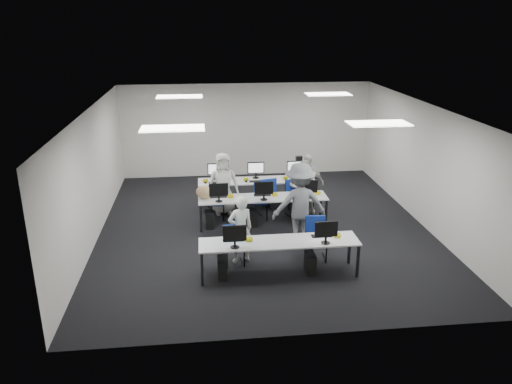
{
  "coord_description": "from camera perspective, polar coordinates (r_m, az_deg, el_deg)",
  "views": [
    {
      "loc": [
        -1.48,
        -11.35,
        4.95
      ],
      "look_at": [
        -0.21,
        -0.16,
        1.0
      ],
      "focal_mm": 35.0,
      "sensor_mm": 36.0,
      "label": 1
    }
  ],
  "objects": [
    {
      "name": "dslr_camera",
      "position": [
        11.18,
        4.94,
        3.87
      ],
      "size": [
        0.15,
        0.19,
        0.1
      ],
      "primitive_type": "cube",
      "rotation": [
        0.0,
        0.0,
        3.2
      ],
      "color": "black",
      "rests_on": "photographer"
    },
    {
      "name": "chair_3",
      "position": [
        12.99,
        0.51,
        -1.76
      ],
      "size": [
        0.54,
        0.56,
        0.88
      ],
      "rotation": [
        0.0,
        0.0,
        -0.25
      ],
      "color": "navy",
      "rests_on": "ground"
    },
    {
      "name": "equipment_front",
      "position": [
        10.13,
        1.57,
        -7.65
      ],
      "size": [
        2.51,
        0.41,
        1.19
      ],
      "color": "#0D65A9",
      "rests_on": "desk_front"
    },
    {
      "name": "student_1",
      "position": [
        13.16,
        5.38,
        0.62
      ],
      "size": [
        0.76,
        0.61,
        1.5
      ],
      "primitive_type": "imported",
      "rotation": [
        0.0,
        0.0,
        3.2
      ],
      "color": "beige",
      "rests_on": "ground"
    },
    {
      "name": "chair_7",
      "position": [
        13.46,
        5.03,
        -1.04
      ],
      "size": [
        0.58,
        0.6,
        0.9
      ],
      "rotation": [
        0.0,
        0.0,
        0.35
      ],
      "color": "navy",
      "rests_on": "ground"
    },
    {
      "name": "chair_1",
      "position": [
        10.9,
        6.82,
        -6.13
      ],
      "size": [
        0.5,
        0.53,
        0.92
      ],
      "rotation": [
        0.0,
        0.0,
        -0.11
      ],
      "color": "navy",
      "rests_on": "ground"
    },
    {
      "name": "ceiling_panels",
      "position": [
        11.61,
        0.97,
        9.58
      ],
      "size": [
        5.2,
        4.6,
        0.02
      ],
      "color": "white",
      "rests_on": "room"
    },
    {
      "name": "chair_5",
      "position": [
        13.22,
        -4.16,
        -1.4
      ],
      "size": [
        0.46,
        0.49,
        0.89
      ],
      "rotation": [
        0.0,
        0.0,
        -0.04
      ],
      "color": "navy",
      "rests_on": "ground"
    },
    {
      "name": "student_3",
      "position": [
        13.2,
        5.76,
        0.91
      ],
      "size": [
        0.95,
        0.4,
        1.61
      ],
      "primitive_type": "imported",
      "rotation": [
        0.0,
        0.0,
        -0.01
      ],
      "color": "beige",
      "rests_on": "ground"
    },
    {
      "name": "desk_mid",
      "position": [
        12.4,
        0.79,
        -0.82
      ],
      "size": [
        3.2,
        0.7,
        0.73
      ],
      "color": "silver",
      "rests_on": "ground"
    },
    {
      "name": "desk_back",
      "position": [
        13.72,
        0.06,
        1.18
      ],
      "size": [
        3.2,
        0.7,
        0.73
      ],
      "color": "silver",
      "rests_on": "ground"
    },
    {
      "name": "handbag",
      "position": [
        12.31,
        -5.95,
        -0.02
      ],
      "size": [
        0.45,
        0.34,
        0.33
      ],
      "primitive_type": "ellipsoid",
      "rotation": [
        0.0,
        0.0,
        -0.22
      ],
      "color": "#AB7C58",
      "rests_on": "desk_mid"
    },
    {
      "name": "student_0",
      "position": [
        10.5,
        -1.79,
        -4.29
      ],
      "size": [
        0.62,
        0.49,
        1.49
      ],
      "primitive_type": "imported",
      "rotation": [
        0.0,
        0.0,
        3.41
      ],
      "color": "beige",
      "rests_on": "ground"
    },
    {
      "name": "desk_front",
      "position": [
        10.03,
        2.66,
        -5.9
      ],
      "size": [
        3.2,
        0.7,
        0.73
      ],
      "color": "silver",
      "rests_on": "ground"
    },
    {
      "name": "room",
      "position": [
        11.96,
        0.93,
        2.55
      ],
      "size": [
        9.0,
        9.02,
        3.0
      ],
      "color": "black",
      "rests_on": "ground"
    },
    {
      "name": "chair_6",
      "position": [
        13.36,
        1.07,
        -1.0
      ],
      "size": [
        0.58,
        0.61,
        0.98
      ],
      "rotation": [
        0.0,
        0.0,
        0.21
      ],
      "color": "navy",
      "rests_on": "ground"
    },
    {
      "name": "photographer",
      "position": [
        11.33,
        5.01,
        -1.37
      ],
      "size": [
        1.28,
        0.79,
        1.92
      ],
      "primitive_type": "imported",
      "rotation": [
        0.0,
        0.0,
        3.2
      ],
      "color": "slate",
      "rests_on": "ground"
    },
    {
      "name": "chair_4",
      "position": [
        13.18,
        4.6,
        -1.42
      ],
      "size": [
        0.61,
        0.63,
        0.94
      ],
      "rotation": [
        0.0,
        0.0,
        0.37
      ],
      "color": "navy",
      "rests_on": "ground"
    },
    {
      "name": "student_2",
      "position": [
        13.13,
        -3.76,
        0.96
      ],
      "size": [
        0.83,
        0.55,
        1.65
      ],
      "primitive_type": "imported",
      "rotation": [
        0.0,
        0.0,
        0.04
      ],
      "color": "beige",
      "rests_on": "ground"
    },
    {
      "name": "equipment_back",
      "position": [
        13.86,
        0.84,
        -0.03
      ],
      "size": [
        2.91,
        0.41,
        1.19
      ],
      "color": "white",
      "rests_on": "desk_back"
    },
    {
      "name": "chair_2",
      "position": [
        12.97,
        -4.53,
        -1.9
      ],
      "size": [
        0.45,
        0.49,
        0.85
      ],
      "rotation": [
        0.0,
        0.0,
        -0.08
      ],
      "color": "navy",
      "rests_on": "ground"
    },
    {
      "name": "chair_0",
      "position": [
        10.63,
        -2.56,
        -6.88
      ],
      "size": [
        0.45,
        0.48,
        0.82
      ],
      "rotation": [
        0.0,
        0.0,
        0.12
      ],
      "color": "navy",
      "rests_on": "ground"
    },
    {
      "name": "equipment_mid",
      "position": [
        12.48,
        -0.08,
        -2.27
      ],
      "size": [
        2.91,
        0.41,
        1.19
      ],
      "color": "white",
      "rests_on": "desk_mid"
    }
  ]
}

